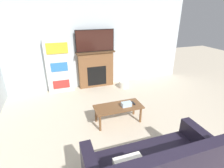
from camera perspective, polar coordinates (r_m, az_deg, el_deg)
wall_back at (r=5.67m, az=-6.18°, el=12.58°), size 6.33×0.06×2.70m
fireplace at (r=5.73m, az=-5.25°, el=4.88°), size 1.22×0.28×1.17m
tv at (r=5.50m, az=-5.56°, el=13.91°), size 1.20×0.03×0.66m
coffee_table at (r=3.92m, az=2.07°, el=-7.96°), size 1.07×0.47×0.41m
tissue_box at (r=3.88m, az=4.74°, el=-6.61°), size 0.22×0.12×0.10m
remote_control at (r=4.02m, az=6.99°, el=-6.21°), size 0.04×0.15×0.02m
bookshelf at (r=5.50m, az=-16.91°, el=5.77°), size 0.75×0.29×1.65m
storage_basket at (r=5.76m, az=3.93°, el=-0.18°), size 0.33×0.33×0.21m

